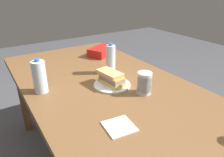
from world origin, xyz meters
The scene contains 8 objects.
dining_table centered at (0.00, 0.00, 0.65)m, with size 1.86×0.96×0.72m.
paper_plate centered at (-0.01, -0.02, 0.73)m, with size 0.23×0.23×0.01m, color white.
sandwich centered at (-0.01, -0.02, 0.78)m, with size 0.19×0.12×0.08m.
chip_bag centered at (0.55, -0.27, 0.76)m, with size 0.23×0.15×0.07m, color red.
water_bottle_tall centered at (0.15, 0.37, 0.82)m, with size 0.08×0.08×0.21m.
plastic_cup_stack centered at (-0.20, -0.13, 0.79)m, with size 0.08×0.08×0.13m.
water_bottle_spare centered at (0.16, -0.13, 0.83)m, with size 0.06×0.06×0.22m.
paper_napkin centered at (-0.38, 0.17, 0.73)m, with size 0.13×0.13×0.01m, color white.
Camera 1 is at (-1.01, 0.62, 1.32)m, focal length 33.89 mm.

